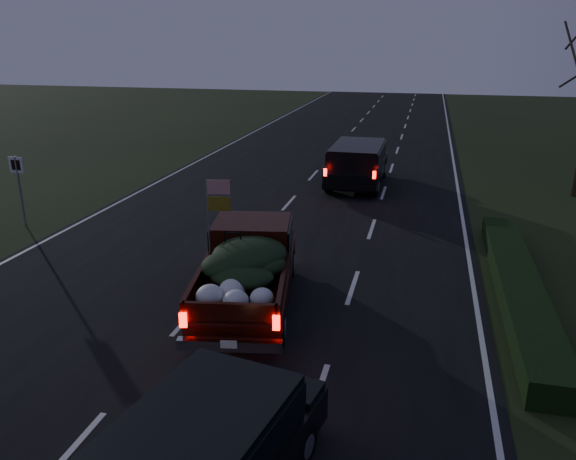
% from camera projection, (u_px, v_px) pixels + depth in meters
% --- Properties ---
extents(ground, '(120.00, 120.00, 0.00)m').
position_uv_depth(ground, '(191.00, 315.00, 13.58)').
color(ground, black).
rests_on(ground, ground).
extents(road_asphalt, '(14.00, 120.00, 0.02)m').
position_uv_depth(road_asphalt, '(191.00, 315.00, 13.58)').
color(road_asphalt, black).
rests_on(road_asphalt, ground).
extents(hedge_row, '(1.00, 10.00, 0.60)m').
position_uv_depth(hedge_row, '(518.00, 286.00, 14.47)').
color(hedge_row, black).
rests_on(hedge_row, ground).
extents(route_sign, '(0.55, 0.08, 2.50)m').
position_uv_depth(route_sign, '(19.00, 180.00, 19.56)').
color(route_sign, gray).
rests_on(route_sign, ground).
extents(pickup_truck, '(2.99, 5.70, 2.85)m').
position_uv_depth(pickup_truck, '(248.00, 264.00, 13.86)').
color(pickup_truck, black).
rests_on(pickup_truck, ground).
extents(lead_suv, '(2.26, 5.38, 1.54)m').
position_uv_depth(lead_suv, '(358.00, 160.00, 25.16)').
color(lead_suv, black).
rests_on(lead_suv, ground).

